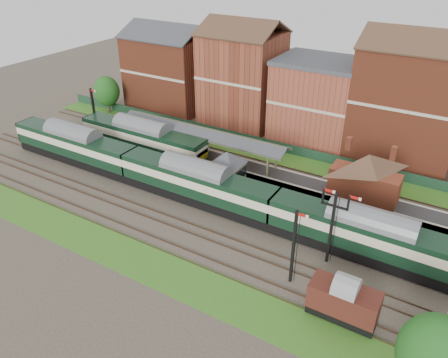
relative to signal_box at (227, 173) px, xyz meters
The scene contains 18 objects.
ground 5.45m from the signal_box, 47.29° to the right, with size 160.00×160.00×0.00m, color #473D33.
grass_back 13.47m from the signal_box, 76.76° to the left, with size 90.00×4.50×0.06m, color #2D6619.
grass_front 15.86m from the signal_box, 78.87° to the right, with size 90.00×5.00×0.06m, color #2D6619.
fence 15.25m from the signal_box, 78.50° to the left, with size 90.00×0.12×1.50m, color #193823.
platform 7.31m from the signal_box, 107.10° to the left, with size 55.00×3.40×1.00m, color #2D2D2D.
signal_box is the anchor object (origin of this frame).
brick_hut 8.25m from the signal_box, ahead, with size 3.20×2.64×2.94m.
station_building 16.37m from the signal_box, 23.43° to the left, with size 8.10×8.10×5.90m.
canopy 10.40m from the signal_box, 140.91° to the left, with size 26.00×3.89×4.08m.
semaphore_bracket 16.16m from the signal_box, 20.92° to the right, with size 3.60×0.25×8.18m.
semaphore_platform_end 27.41m from the signal_box, behind, with size 1.23×0.25×8.00m.
semaphore_siding 16.60m from the signal_box, 38.20° to the right, with size 1.23×0.25×8.00m.
town_backdrop 22.26m from the signal_box, 82.60° to the left, with size 69.00×10.00×16.00m.
dmu_train 4.05m from the signal_box, 126.21° to the right, with size 61.58×3.23×4.73m.
platform_railcar 16.34m from the signal_box, 168.52° to the left, with size 20.62×3.24×4.75m.
goods_van_a 22.25m from the signal_box, 33.46° to the right, with size 5.76×2.50×3.49m.
tree_far 30.53m from the signal_box, 32.59° to the right, with size 5.07×5.07×7.40m.
tree_back 35.42m from the signal_box, 157.65° to the left, with size 4.59×4.59×6.71m.
Camera 1 is at (20.56, -36.91, 28.88)m, focal length 35.00 mm.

